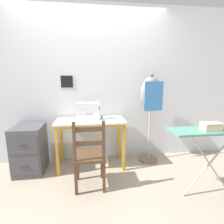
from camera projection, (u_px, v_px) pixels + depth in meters
The scene contains 12 objects.
ground_plane at pixel (92, 174), 2.60m from camera, with size 14.00×14.00×0.00m, color tan.
wall_back at pixel (89, 86), 2.89m from camera, with size 10.00×0.06×2.55m.
sewing_table at pixel (91, 127), 2.70m from camera, with size 1.06×0.49×0.77m.
sewing_machine at pixel (89, 112), 2.69m from camera, with size 0.34×0.18×0.29m.
fabric_bowl at pixel (65, 120), 2.62m from camera, with size 0.12×0.12×0.04m.
scissors at pixel (118, 120), 2.65m from camera, with size 0.14×0.11×0.01m.
thread_spool_near_machine at pixel (102, 117), 2.78m from camera, with size 0.04×0.04×0.04m.
wooden_chair at pixel (90, 156), 2.21m from camera, with size 0.40×0.38×0.93m.
filing_cabinet at pixel (30, 149), 2.62m from camera, with size 0.42×0.51×0.72m.
dress_form at pixel (151, 98), 2.83m from camera, with size 0.35×0.32×1.47m.
ironing_board at pixel (213, 134), 2.01m from camera, with size 1.01×0.31×0.84m.
storage_box at pixel (211, 127), 1.94m from camera, with size 0.21×0.13×0.09m.
Camera 1 is at (-0.02, -2.38, 1.43)m, focal length 28.00 mm.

